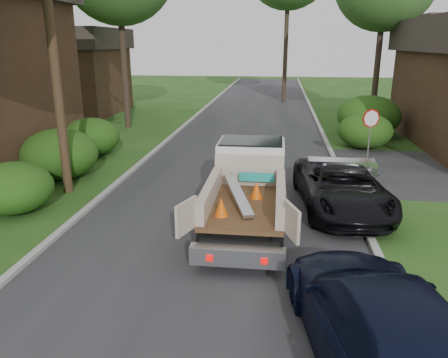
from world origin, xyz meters
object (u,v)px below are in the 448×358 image
flatbed_truck (249,180)px  black_pickup (341,186)px  utility_pole (51,34)px  navy_suv (381,324)px  house_left_far (68,70)px  stop_sign (370,127)px

flatbed_truck → black_pickup: bearing=20.9°
utility_pole → black_pickup: utility_pole is taller
flatbed_truck → black_pickup: (2.77, 1.06, -0.42)m
navy_suv → black_pickup: bearing=-102.3°
black_pickup → flatbed_truck: bearing=-164.6°
utility_pole → navy_suv: utility_pole is taller
utility_pole → house_left_far: bearing=115.2°
flatbed_truck → navy_suv: 6.44m
utility_pole → flatbed_truck: size_ratio=1.80×
stop_sign → house_left_far: 22.81m
stop_sign → utility_pole: size_ratio=0.25×
stop_sign → house_left_far: bearing=145.2°
black_pickup → navy_suv: 7.01m
stop_sign → flatbed_truck: size_ratio=0.45×
utility_pole → flatbed_truck: 7.64m
house_left_far → navy_suv: 29.79m
utility_pole → flatbed_truck: (6.31, -1.55, -4.03)m
black_pickup → navy_suv: (-0.30, -7.00, 0.06)m
house_left_far → navy_suv: (16.80, -24.50, -2.27)m
stop_sign → utility_pole: utility_pole is taller
stop_sign → black_pickup: (-1.60, -4.50, -1.06)m
utility_pole → navy_suv: (8.78, -7.48, -4.39)m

